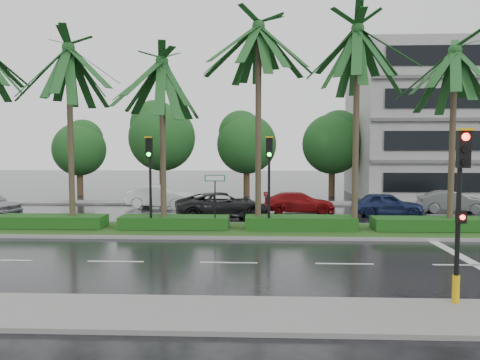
{
  "coord_description": "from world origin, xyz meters",
  "views": [
    {
      "loc": [
        1.06,
        -21.03,
        4.02
      ],
      "look_at": [
        0.12,
        1.5,
        2.44
      ],
      "focal_mm": 35.0,
      "sensor_mm": 36.0,
      "label": 1
    }
  ],
  "objects_px": {
    "car_white": "(161,197)",
    "car_grey": "(452,202)",
    "signal_near": "(460,209)",
    "car_darkgrey": "(223,205)",
    "car_blue": "(387,204)",
    "signal_median_left": "(150,170)",
    "street_sign": "(215,188)",
    "car_red": "(299,202)"
  },
  "relations": [
    {
      "from": "car_white",
      "to": "car_grey",
      "type": "xyz_separation_m",
      "value": [
        18.5,
        -1.44,
        -0.08
      ]
    },
    {
      "from": "signal_near",
      "to": "car_darkgrey",
      "type": "relative_size",
      "value": 0.82
    },
    {
      "from": "car_blue",
      "to": "car_grey",
      "type": "bearing_deg",
      "value": -65.45
    },
    {
      "from": "signal_median_left",
      "to": "car_grey",
      "type": "distance_m",
      "value": 18.9
    },
    {
      "from": "signal_median_left",
      "to": "car_darkgrey",
      "type": "xyz_separation_m",
      "value": [
        3.0,
        4.86,
        -2.26
      ]
    },
    {
      "from": "car_darkgrey",
      "to": "car_white",
      "type": "bearing_deg",
      "value": 29.11
    },
    {
      "from": "signal_near",
      "to": "car_grey",
      "type": "bearing_deg",
      "value": 68.32
    },
    {
      "from": "street_sign",
      "to": "car_blue",
      "type": "distance_m",
      "value": 11.29
    },
    {
      "from": "street_sign",
      "to": "car_red",
      "type": "height_order",
      "value": "street_sign"
    },
    {
      "from": "signal_near",
      "to": "signal_median_left",
      "type": "distance_m",
      "value": 13.93
    },
    {
      "from": "signal_near",
      "to": "car_grey",
      "type": "relative_size",
      "value": 1.08
    },
    {
      "from": "signal_near",
      "to": "car_blue",
      "type": "xyz_separation_m",
      "value": [
        2.5,
        15.8,
        -1.81
      ]
    },
    {
      "from": "car_white",
      "to": "car_red",
      "type": "bearing_deg",
      "value": -92.99
    },
    {
      "from": "signal_median_left",
      "to": "car_red",
      "type": "relative_size",
      "value": 0.99
    },
    {
      "from": "car_white",
      "to": "car_darkgrey",
      "type": "xyz_separation_m",
      "value": [
        4.5,
        -4.5,
        -0.01
      ]
    },
    {
      "from": "car_darkgrey",
      "to": "car_grey",
      "type": "bearing_deg",
      "value": -93.6
    },
    {
      "from": "signal_median_left",
      "to": "car_darkgrey",
      "type": "height_order",
      "value": "signal_median_left"
    },
    {
      "from": "car_white",
      "to": "car_grey",
      "type": "bearing_deg",
      "value": -85.16
    },
    {
      "from": "signal_near",
      "to": "car_blue",
      "type": "bearing_deg",
      "value": 81.01
    },
    {
      "from": "car_darkgrey",
      "to": "car_grey",
      "type": "height_order",
      "value": "car_darkgrey"
    },
    {
      "from": "street_sign",
      "to": "car_blue",
      "type": "xyz_separation_m",
      "value": [
        9.5,
        5.93,
        -1.43
      ]
    },
    {
      "from": "car_white",
      "to": "car_darkgrey",
      "type": "bearing_deg",
      "value": -125.68
    },
    {
      "from": "signal_near",
      "to": "signal_median_left",
      "type": "bearing_deg",
      "value": 135.91
    },
    {
      "from": "signal_near",
      "to": "car_red",
      "type": "distance_m",
      "value": 17.37
    },
    {
      "from": "car_darkgrey",
      "to": "car_blue",
      "type": "distance_m",
      "value": 9.58
    },
    {
      "from": "car_red",
      "to": "car_grey",
      "type": "relative_size",
      "value": 1.09
    },
    {
      "from": "street_sign",
      "to": "car_darkgrey",
      "type": "bearing_deg",
      "value": 90.0
    },
    {
      "from": "signal_near",
      "to": "car_grey",
      "type": "height_order",
      "value": "signal_near"
    },
    {
      "from": "car_darkgrey",
      "to": "car_red",
      "type": "xyz_separation_m",
      "value": [
        4.5,
        2.54,
        -0.11
      ]
    },
    {
      "from": "signal_near",
      "to": "car_red",
      "type": "xyz_separation_m",
      "value": [
        -2.5,
        17.08,
        -1.87
      ]
    },
    {
      "from": "signal_median_left",
      "to": "car_red",
      "type": "distance_m",
      "value": 10.8
    },
    {
      "from": "car_white",
      "to": "car_blue",
      "type": "bearing_deg",
      "value": -93.74
    },
    {
      "from": "car_darkgrey",
      "to": "car_red",
      "type": "height_order",
      "value": "car_darkgrey"
    },
    {
      "from": "signal_median_left",
      "to": "street_sign",
      "type": "xyz_separation_m",
      "value": [
        3.0,
        0.18,
        -0.87
      ]
    },
    {
      "from": "signal_near",
      "to": "street_sign",
      "type": "height_order",
      "value": "signal_near"
    },
    {
      "from": "car_blue",
      "to": "street_sign",
      "type": "bearing_deg",
      "value": 124.7
    },
    {
      "from": "street_sign",
      "to": "car_white",
      "type": "xyz_separation_m",
      "value": [
        -4.5,
        9.17,
        -1.38
      ]
    },
    {
      "from": "car_red",
      "to": "car_grey",
      "type": "bearing_deg",
      "value": -86.93
    },
    {
      "from": "car_blue",
      "to": "car_grey",
      "type": "xyz_separation_m",
      "value": [
        4.5,
        1.8,
        -0.03
      ]
    },
    {
      "from": "car_darkgrey",
      "to": "signal_median_left",
      "type": "bearing_deg",
      "value": 132.4
    },
    {
      "from": "signal_median_left",
      "to": "car_blue",
      "type": "xyz_separation_m",
      "value": [
        12.5,
        6.11,
        -2.3
      ]
    },
    {
      "from": "car_white",
      "to": "car_grey",
      "type": "distance_m",
      "value": 18.56
    }
  ]
}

